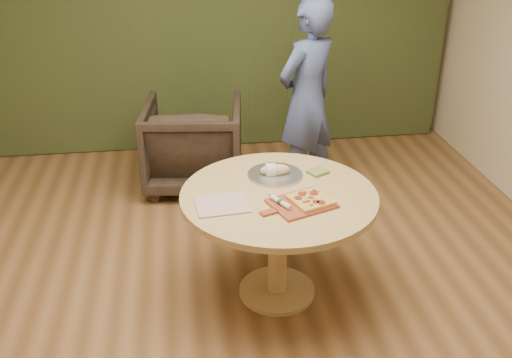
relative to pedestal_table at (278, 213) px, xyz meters
The scene contains 12 objects.
room_shell 0.89m from the pedestal_table, 129.69° to the right, with size 5.04×6.04×2.84m.
curtain 2.71m from the pedestal_table, 95.84° to the left, with size 4.80×0.14×2.78m, color #2B3719.
pedestal_table is the anchor object (origin of this frame).
pizza_paddle 0.24m from the pedestal_table, 59.25° to the right, with size 0.47×0.38×0.01m.
flatbread_pizza 0.28m from the pedestal_table, 43.97° to the right, with size 0.28×0.28×0.04m.
cutlery_roll 0.24m from the pedestal_table, 96.40° to the right, with size 0.12×0.18×0.03m.
newspaper 0.40m from the pedestal_table, 163.58° to the right, with size 0.30×0.25×0.01m, color silver.
serving_tray 0.28m from the pedestal_table, 86.07° to the left, with size 0.36×0.36×0.02m.
bread_roll 0.30m from the pedestal_table, 88.21° to the left, with size 0.19×0.09×0.09m.
green_packet 0.41m from the pedestal_table, 38.11° to the left, with size 0.12×0.10×0.02m, color #52622C.
armchair 1.74m from the pedestal_table, 105.66° to the left, with size 0.83×0.78×0.86m, color black.
person_standing 1.53m from the pedestal_table, 71.27° to the left, with size 0.61×0.40×1.68m, color #435488.
Camera 1 is at (-0.29, -2.69, 2.39)m, focal length 40.00 mm.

